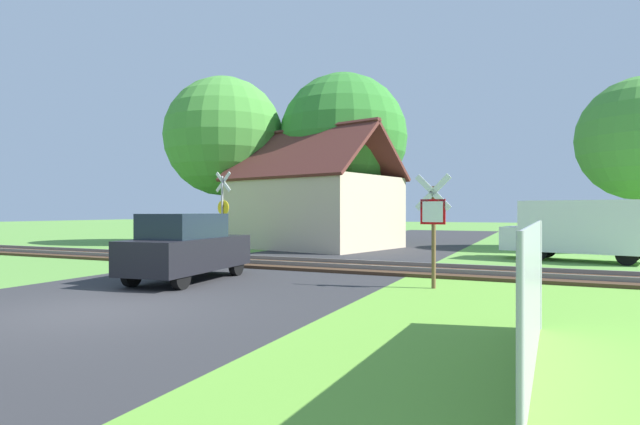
# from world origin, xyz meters

# --- Properties ---
(ground_plane) EXTENTS (160.00, 160.00, 0.00)m
(ground_plane) POSITION_xyz_m (0.00, 0.00, 0.00)
(ground_plane) COLOR #5B933D
(road_asphalt) EXTENTS (8.26, 80.00, 0.01)m
(road_asphalt) POSITION_xyz_m (0.00, 2.00, 0.00)
(road_asphalt) COLOR #2D2D30
(road_asphalt) RESTS_ON ground
(grass_verge) EXTENTS (6.00, 20.00, 0.01)m
(grass_verge) POSITION_xyz_m (7.13, -2.00, 0.00)
(grass_verge) COLOR #64A237
(grass_verge) RESTS_ON ground
(rail_track) EXTENTS (60.00, 2.60, 0.22)m
(rail_track) POSITION_xyz_m (0.00, 8.29, 0.06)
(rail_track) COLOR #422D1E
(rail_track) RESTS_ON ground
(stop_sign_near) EXTENTS (0.88, 0.17, 2.73)m
(stop_sign_near) POSITION_xyz_m (5.25, 5.22, 1.61)
(stop_sign_near) COLOR brown
(stop_sign_near) RESTS_ON ground
(crossing_sign_far) EXTENTS (0.87, 0.20, 3.54)m
(crossing_sign_far) POSITION_xyz_m (-4.82, 11.05, 2.03)
(crossing_sign_far) COLOR #9E9EA5
(crossing_sign_far) RESTS_ON ground
(house) EXTENTS (9.14, 7.87, 6.20)m
(house) POSITION_xyz_m (-3.03, 16.42, 1.97)
(house) COLOR #C6B293
(house) RESTS_ON ground
(tree_left) EXTENTS (6.73, 6.73, 9.46)m
(tree_left) POSITION_xyz_m (-8.90, 17.02, 6.09)
(tree_left) COLOR #513823
(tree_left) RESTS_ON ground
(tree_center) EXTENTS (7.09, 7.09, 9.51)m
(tree_center) POSITION_xyz_m (-2.51, 19.29, 5.96)
(tree_center) COLOR #513823
(tree_center) RESTS_ON ground
(mail_truck) EXTENTS (5.19, 2.88, 2.24)m
(mail_truck) POSITION_xyz_m (8.87, 14.03, 1.24)
(mail_truck) COLOR white
(mail_truck) RESTS_ON ground
(parked_car) EXTENTS (2.00, 4.13, 1.78)m
(parked_car) POSITION_xyz_m (-0.95, 3.90, 0.89)
(parked_car) COLOR black
(parked_car) RESTS_ON ground
(fence_panel) EXTENTS (0.18, 4.66, 1.70)m
(fence_panel) POSITION_xyz_m (7.51, -0.51, 0.85)
(fence_panel) COLOR #9E9EA5
(fence_panel) RESTS_ON ground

